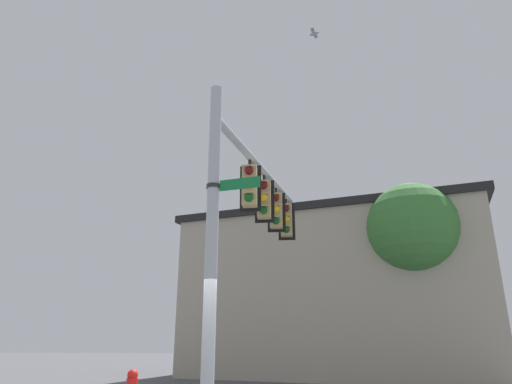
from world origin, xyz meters
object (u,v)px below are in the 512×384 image
object	(u,v)px
traffic_light_arm_end	(286,220)
bird_flying	(314,34)
traffic_light_nearest_pole	(250,186)
traffic_light_mid_inner	(264,199)
traffic_light_mid_outer	(276,210)
street_name_sign	(226,185)

from	to	relation	value
traffic_light_arm_end	bird_flying	distance (m)	5.76
traffic_light_nearest_pole	traffic_light_arm_end	bearing A→B (deg)	-101.94
traffic_light_mid_inner	traffic_light_nearest_pole	bearing A→B (deg)	78.06
bird_flying	traffic_light_mid_outer	bearing A→B (deg)	-67.64
traffic_light_mid_outer	traffic_light_arm_end	distance (m)	1.18
traffic_light_nearest_pole	traffic_light_mid_inner	bearing A→B (deg)	-101.94
bird_flying	traffic_light_mid_inner	bearing A→B (deg)	-51.79
traffic_light_nearest_pole	traffic_light_mid_outer	distance (m)	2.36
traffic_light_mid_outer	traffic_light_arm_end	size ratio (longest dim) A/B	1.00
traffic_light_arm_end	traffic_light_mid_inner	bearing A→B (deg)	78.06
bird_flying	street_name_sign	bearing A→B (deg)	35.73
street_name_sign	traffic_light_nearest_pole	bearing A→B (deg)	-95.06
traffic_light_nearest_pole	bird_flying	world-z (taller)	bird_flying
traffic_light_nearest_pole	bird_flying	bearing A→B (deg)	156.56
traffic_light_arm_end	street_name_sign	distance (m)	5.75
traffic_light_mid_inner	traffic_light_mid_outer	size ratio (longest dim) A/B	1.00
traffic_light_arm_end	bird_flying	world-z (taller)	bird_flying
traffic_light_nearest_pole	street_name_sign	world-z (taller)	traffic_light_nearest_pole
street_name_sign	bird_flying	xyz separation A→B (m)	(-1.94, -1.40, 4.51)
traffic_light_mid_outer	bird_flying	size ratio (longest dim) A/B	3.31
traffic_light_arm_end	street_name_sign	xyz separation A→B (m)	(0.92, 5.63, -0.73)
traffic_light_mid_inner	traffic_light_mid_outer	xyz separation A→B (m)	(-0.24, -1.16, 0.00)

